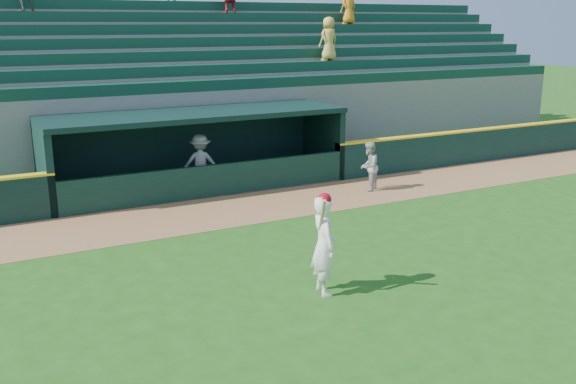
# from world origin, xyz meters

# --- Properties ---
(ground) EXTENTS (120.00, 120.00, 0.00)m
(ground) POSITION_xyz_m (0.00, 0.00, 0.00)
(ground) COLOR #1F4E13
(ground) RESTS_ON ground
(warning_track) EXTENTS (40.00, 3.00, 0.01)m
(warning_track) POSITION_xyz_m (0.00, 4.90, 0.01)
(warning_track) COLOR #8E6038
(warning_track) RESTS_ON ground
(field_wall_right) EXTENTS (15.50, 0.30, 1.20)m
(field_wall_right) POSITION_xyz_m (12.25, 6.55, 0.60)
(field_wall_right) COLOR black
(field_wall_right) RESTS_ON ground
(wall_stripe_right) EXTENTS (15.50, 0.32, 0.06)m
(wall_stripe_right) POSITION_xyz_m (12.25, 6.55, 1.23)
(wall_stripe_right) COLOR yellow
(wall_stripe_right) RESTS_ON field_wall_right
(dugout_player_front) EXTENTS (0.96, 0.93, 1.56)m
(dugout_player_front) POSITION_xyz_m (4.62, 4.89, 0.78)
(dugout_player_front) COLOR #A7A7A2
(dugout_player_front) RESTS_ON ground
(dugout_player_inside) EXTENTS (1.32, 1.04, 1.79)m
(dugout_player_inside) POSITION_xyz_m (-0.03, 7.38, 0.89)
(dugout_player_inside) COLOR #A9A9A4
(dugout_player_inside) RESTS_ON ground
(dugout) EXTENTS (9.40, 2.80, 2.46)m
(dugout) POSITION_xyz_m (0.00, 8.00, 1.36)
(dugout) COLOR #61625D
(dugout) RESTS_ON ground
(stands) EXTENTS (34.50, 6.25, 7.55)m
(stands) POSITION_xyz_m (-0.01, 12.58, 2.39)
(stands) COLOR slate
(stands) RESTS_ON ground
(batter_at_plate) EXTENTS (0.60, 0.86, 2.05)m
(batter_at_plate) POSITION_xyz_m (-0.72, -1.22, 1.01)
(batter_at_plate) COLOR white
(batter_at_plate) RESTS_ON ground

